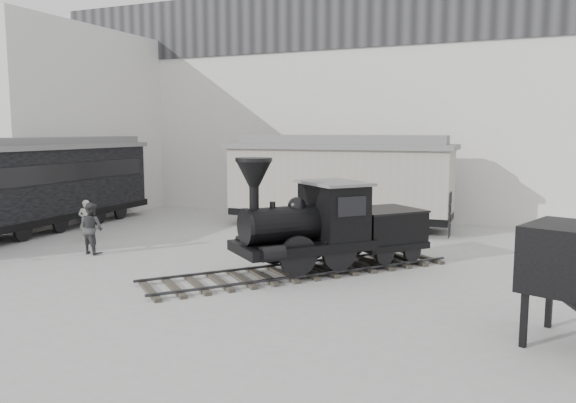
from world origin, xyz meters
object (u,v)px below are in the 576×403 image
at_px(visitor_a, 86,220).
at_px(locomotive, 324,230).
at_px(boxcar, 339,179).
at_px(passenger_coach, 29,185).
at_px(visitor_b, 91,228).

bearing_deg(visitor_a, locomotive, 144.82).
distance_m(boxcar, visitor_a, 10.42).
relative_size(locomotive, passenger_coach, 0.62).
distance_m(locomotive, passenger_coach, 13.16).
height_order(locomotive, visitor_b, locomotive).
bearing_deg(locomotive, boxcar, 145.45).
xyz_separation_m(passenger_coach, visitor_b, (5.04, -2.05, -1.11)).
height_order(locomotive, passenger_coach, passenger_coach).
xyz_separation_m(visitor_a, visitor_b, (1.77, -1.67, 0.09)).
bearing_deg(boxcar, locomotive, -76.85).
bearing_deg(visitor_b, boxcar, -117.44).
bearing_deg(passenger_coach, visitor_b, -24.70).
xyz_separation_m(passenger_coach, visitor_a, (3.27, -0.38, -1.21)).
bearing_deg(visitor_a, visitor_b, 106.01).
bearing_deg(visitor_b, locomotive, -165.18).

